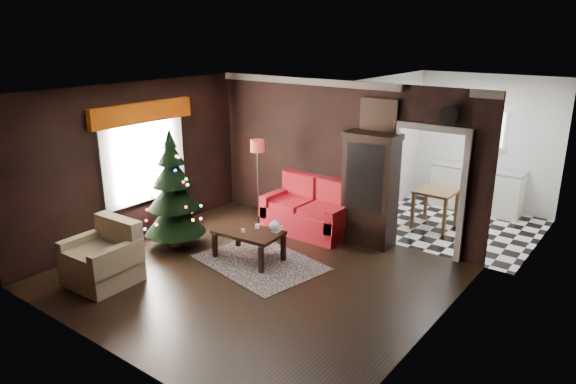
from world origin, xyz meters
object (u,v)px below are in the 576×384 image
Objects in this scene: loveseat at (308,207)px; wall_clock at (449,115)px; coffee_table at (249,245)px; kitchen_table at (435,209)px; floor_lamp at (258,184)px; teapot at (275,226)px; armchair at (101,254)px; curio_cabinet at (370,192)px; christmas_tree at (173,190)px.

loveseat is 5.31× the size of wall_clock.
coffee_table is at bearing -92.86° from loveseat.
kitchen_table is at bearing 113.75° from wall_clock.
wall_clock is at bearing 11.12° from floor_lamp.
floor_lamp is at bearing 124.41° from coffee_table.
coffee_table is 1.45× the size of kitchen_table.
floor_lamp is 1.69m from teapot.
armchair is 2.30m from coffee_table.
wall_clock is at bearing 8.53° from curio_cabinet.
floor_lamp is (-2.14, -0.48, -0.12)m from curio_cabinet.
teapot reaches higher than coffee_table.
coffee_table is at bearing -124.19° from curio_cabinet.
wall_clock is at bearing 45.09° from armchair.
armchair is at bearing -109.83° from loveseat.
armchair is at bearing -125.41° from teapot.
floor_lamp is (-0.99, -0.26, 0.33)m from loveseat.
curio_cabinet is at bearing 54.88° from armchair.
curio_cabinet is 3.39m from christmas_tree.
floor_lamp is 2.27× the size of kitchen_table.
wall_clock reaches higher than teapot.
curio_cabinet is 1.83m from teapot.
wall_clock is (3.79, 2.36, 1.33)m from christmas_tree.
loveseat is 1.38m from teapot.
coffee_table is 3.75m from kitchen_table.
curio_cabinet reaches higher than loveseat.
floor_lamp reaches higher than armchair.
teapot is 3.37m from kitchen_table.
armchair is at bearing -120.66° from kitchen_table.
loveseat is 0.86× the size of christmas_tree.
armchair is at bearing -132.64° from wall_clock.
coffee_table is (0.91, -1.33, -0.57)m from floor_lamp.
armchair is (-1.28, -3.54, -0.04)m from loveseat.
coffee_table is (1.20, 1.95, -0.20)m from armchair.
coffee_table is (-1.23, -1.81, -0.69)m from curio_cabinet.
christmas_tree is at bearing -126.16° from loveseat.
christmas_tree is 2.63× the size of kitchen_table.
curio_cabinet is 2.30m from coffee_table.
christmas_tree is 4.90m from kitchen_table.
armchair is 3.00× the size of wall_clock.
wall_clock is at bearing 31.99° from christmas_tree.
curio_cabinet is at bearing 10.83° from loveseat.
armchair is (0.16, -1.57, -0.59)m from christmas_tree.
kitchen_table is (2.79, 1.91, -0.46)m from floor_lamp.
floor_lamp is 0.86× the size of christmas_tree.
teapot is (0.36, 0.24, 0.34)m from coffee_table.
christmas_tree is 1.88m from teapot.
teapot is at bearing -116.88° from kitchen_table.
teapot is 0.27× the size of kitchen_table.
coffee_table is 3.79m from wall_clock.
armchair reaches higher than teapot.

